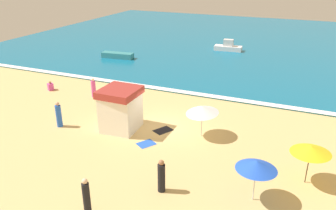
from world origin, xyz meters
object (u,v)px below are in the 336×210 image
(lifeguard_cabana, at_px, (121,109))
(beachgoer_5, at_px, (94,88))
(beachgoer_3, at_px, (161,177))
(small_boat_0, at_px, (228,47))
(beachgoer_6, at_px, (87,198))
(small_boat_1, at_px, (118,55))
(beachgoer_2, at_px, (59,115))
(beachgoer_4, at_px, (112,105))
(beach_umbrella_3, at_px, (202,110))
(beachgoer_1, at_px, (50,86))
(beach_umbrella_1, at_px, (257,165))
(beach_umbrella_5, at_px, (311,150))

(lifeguard_cabana, height_order, beachgoer_5, lifeguard_cabana)
(beachgoer_3, xyz_separation_m, small_boat_0, (-3.71, 27.79, -0.25))
(beachgoer_6, bearing_deg, small_boat_1, 118.07)
(beachgoer_2, xyz_separation_m, beachgoer_4, (1.63, 3.82, -0.49))
(beach_umbrella_3, xyz_separation_m, beachgoer_5, (-9.86, 2.93, -1.03))
(beachgoer_1, height_order, beachgoer_5, beachgoer_5)
(beach_umbrella_1, xyz_separation_m, beachgoer_4, (-11.28, 6.39, -1.50))
(beach_umbrella_1, height_order, small_boat_0, beach_umbrella_1)
(beachgoer_2, xyz_separation_m, small_boat_1, (-5.23, 16.02, -0.40))
(beach_umbrella_5, bearing_deg, beachgoer_3, -151.37)
(lifeguard_cabana, xyz_separation_m, beachgoer_3, (4.99, -4.86, -0.61))
(beach_umbrella_5, xyz_separation_m, small_boat_1, (-20.24, 16.26, -1.42))
(beachgoer_1, xyz_separation_m, beachgoer_2, (5.23, -5.19, 0.48))
(beachgoer_3, distance_m, beachgoer_4, 10.37)
(beachgoer_6, distance_m, small_boat_0, 30.56)
(beach_umbrella_5, xyz_separation_m, beachgoer_3, (-6.15, -3.35, -1.04))
(beach_umbrella_5, relative_size, beachgoer_5, 1.32)
(lifeguard_cabana, distance_m, beachgoer_6, 8.10)
(small_boat_0, bearing_deg, beachgoer_5, -108.05)
(beachgoer_5, bearing_deg, lifeguard_cabana, -39.74)
(beachgoer_6, xyz_separation_m, small_boat_1, (-11.92, 22.34, -0.47))
(lifeguard_cabana, relative_size, small_boat_0, 0.83)
(beach_umbrella_1, xyz_separation_m, beachgoer_3, (-4.04, -1.04, -1.03))
(beach_umbrella_5, relative_size, small_boat_0, 0.62)
(beachgoer_3, bearing_deg, beachgoer_6, -128.70)
(beachgoer_1, bearing_deg, beach_umbrella_1, -23.16)
(beachgoer_5, bearing_deg, small_boat_1, 111.59)
(beach_umbrella_3, bearing_deg, beachgoer_3, -90.00)
(lifeguard_cabana, distance_m, small_boat_1, 17.37)
(beachgoer_3, height_order, small_boat_0, beachgoer_3)
(beachgoer_3, bearing_deg, beach_umbrella_5, 28.63)
(beachgoer_6, bearing_deg, beach_umbrella_1, 31.13)
(beachgoer_5, height_order, beachgoer_6, beachgoer_6)
(beachgoer_6, relative_size, small_boat_0, 0.55)
(beach_umbrella_1, relative_size, beachgoer_5, 1.46)
(beach_umbrella_5, bearing_deg, lifeguard_cabana, 172.29)
(lifeguard_cabana, relative_size, beachgoer_6, 1.50)
(small_boat_0, height_order, small_boat_1, small_boat_0)
(lifeguard_cabana, bearing_deg, beachgoer_3, -44.28)
(beachgoer_6, height_order, small_boat_0, beachgoer_6)
(beachgoer_3, xyz_separation_m, beachgoer_6, (-2.18, -2.72, 0.09))
(beach_umbrella_5, distance_m, beachgoer_4, 14.07)
(beachgoer_1, xyz_separation_m, beachgoer_3, (14.09, -8.79, 0.47))
(beach_umbrella_1, bearing_deg, beachgoer_4, 150.48)
(beach_umbrella_5, height_order, beachgoer_4, beach_umbrella_5)
(beach_umbrella_3, xyz_separation_m, small_boat_1, (-14.10, 13.63, -1.35))
(beachgoer_1, height_order, beachgoer_6, beachgoer_6)
(beachgoer_2, bearing_deg, beachgoer_1, 135.20)
(beach_umbrella_5, bearing_deg, small_boat_0, 111.97)
(lifeguard_cabana, distance_m, beachgoer_4, 3.57)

